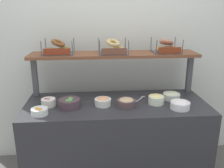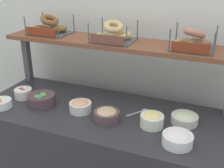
# 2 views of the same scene
# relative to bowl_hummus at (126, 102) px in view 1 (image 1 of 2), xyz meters

# --- Properties ---
(back_wall) EXTENTS (2.92, 0.06, 2.40)m
(back_wall) POSITION_rel_bowl_hummus_xyz_m (-0.08, 0.64, 0.31)
(back_wall) COLOR silver
(back_wall) RESTS_ON ground_plane
(deli_counter) EXTENTS (1.72, 0.70, 0.85)m
(deli_counter) POSITION_rel_bowl_hummus_xyz_m (-0.08, 0.09, -0.46)
(deli_counter) COLOR #2D2D33
(deli_counter) RESTS_ON ground_plane
(shelf_riser_left) EXTENTS (0.05, 0.05, 0.40)m
(shelf_riser_left) POSITION_rel_bowl_hummus_xyz_m (-0.88, 0.36, 0.16)
(shelf_riser_left) COLOR #4C4C51
(shelf_riser_left) RESTS_ON deli_counter
(shelf_riser_right) EXTENTS (0.05, 0.05, 0.40)m
(shelf_riser_right) POSITION_rel_bowl_hummus_xyz_m (0.72, 0.36, 0.16)
(shelf_riser_right) COLOR #4C4C51
(shelf_riser_right) RESTS_ON deli_counter
(upper_shelf) EXTENTS (1.68, 0.32, 0.03)m
(upper_shelf) POSITION_rel_bowl_hummus_xyz_m (-0.08, 0.36, 0.38)
(upper_shelf) COLOR brown
(upper_shelf) RESTS_ON shelf_riser_left
(bowl_hummus) EXTENTS (0.17, 0.17, 0.08)m
(bowl_hummus) POSITION_rel_bowl_hummus_xyz_m (0.00, 0.00, 0.00)
(bowl_hummus) COLOR brown
(bowl_hummus) RESTS_ON deli_counter
(bowl_lox_spread) EXTENTS (0.15, 0.15, 0.08)m
(bowl_lox_spread) POSITION_rel_bowl_hummus_xyz_m (-0.21, 0.04, 0.00)
(bowl_lox_spread) COLOR white
(bowl_lox_spread) RESTS_ON deli_counter
(bowl_fruit_salad) EXTENTS (0.14, 0.14, 0.07)m
(bowl_fruit_salad) POSITION_rel_bowl_hummus_xyz_m (-0.75, -0.12, -0.01)
(bowl_fruit_salad) COLOR white
(bowl_fruit_salad) RESTS_ON deli_counter
(bowl_egg_salad) EXTENTS (0.15, 0.15, 0.10)m
(bowl_egg_salad) POSITION_rel_bowl_hummus_xyz_m (0.29, 0.04, 0.01)
(bowl_egg_salad) COLOR white
(bowl_egg_salad) RESTS_ON deli_counter
(bowl_cream_cheese) EXTENTS (0.17, 0.17, 0.08)m
(bowl_cream_cheese) POSITION_rel_bowl_hummus_xyz_m (0.47, -0.09, 0.00)
(bowl_cream_cheese) COLOR white
(bowl_cream_cheese) RESTS_ON deli_counter
(bowl_potato_salad) EXTENTS (0.17, 0.17, 0.07)m
(bowl_potato_salad) POSITION_rel_bowl_hummus_xyz_m (0.47, 0.15, -0.00)
(bowl_potato_salad) COLOR silver
(bowl_potato_salad) RESTS_ON deli_counter
(bowl_beet_salad) EXTENTS (0.13, 0.13, 0.08)m
(bowl_beet_salad) POSITION_rel_bowl_hummus_xyz_m (-0.71, 0.06, -0.00)
(bowl_beet_salad) COLOR white
(bowl_beet_salad) RESTS_ON deli_counter
(bowl_veggie_mix) EXTENTS (0.19, 0.19, 0.09)m
(bowl_veggie_mix) POSITION_rel_bowl_hummus_xyz_m (-0.51, 0.02, 0.00)
(bowl_veggie_mix) COLOR #4E3B41
(bowl_veggie_mix) RESTS_ON deli_counter
(serving_spoon_near_plate) EXTENTS (0.12, 0.15, 0.01)m
(serving_spoon_near_plate) POSITION_rel_bowl_hummus_xyz_m (0.18, 0.18, -0.03)
(serving_spoon_near_plate) COLOR #B7B7BC
(serving_spoon_near_plate) RESTS_ON deli_counter
(bagel_basket_cinnamon_raisin) EXTENTS (0.30, 0.27, 0.15)m
(bagel_basket_cinnamon_raisin) POSITION_rel_bowl_hummus_xyz_m (-0.63, 0.36, 0.44)
(bagel_basket_cinnamon_raisin) COLOR #4C4C51
(bagel_basket_cinnamon_raisin) RESTS_ON upper_shelf
(bagel_basket_sesame) EXTENTS (0.29, 0.26, 0.15)m
(bagel_basket_sesame) POSITION_rel_bowl_hummus_xyz_m (-0.09, 0.34, 0.44)
(bagel_basket_sesame) COLOR #4C4C51
(bagel_basket_sesame) RESTS_ON upper_shelf
(bagel_basket_everything) EXTENTS (0.27, 0.24, 0.14)m
(bagel_basket_everything) POSITION_rel_bowl_hummus_xyz_m (0.45, 0.35, 0.44)
(bagel_basket_everything) COLOR #4C4C51
(bagel_basket_everything) RESTS_ON upper_shelf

